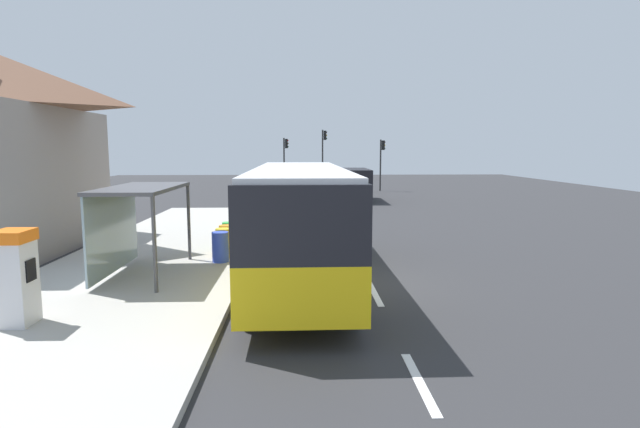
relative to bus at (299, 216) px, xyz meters
name	(u,v)px	position (x,y,z in m)	size (l,w,h in m)	color
ground_plane	(331,217)	(1.71, 13.42, -1.86)	(56.00, 92.00, 0.04)	#2D2D30
sidewalk_platform	(150,266)	(-4.69, 1.42, -1.75)	(6.20, 30.00, 0.18)	#ADAAA3
lane_stripe_seg_0	(420,382)	(1.96, -6.58, -1.84)	(0.16, 2.20, 0.01)	silver
lane_stripe_seg_1	(375,293)	(1.96, -1.58, -1.84)	(0.16, 2.20, 0.01)	silver
lane_stripe_seg_2	(354,254)	(1.96, 3.42, -1.84)	(0.16, 2.20, 0.01)	silver
lane_stripe_seg_3	(343,231)	(1.96, 8.42, -1.84)	(0.16, 2.20, 0.01)	silver
lane_stripe_seg_4	(336,217)	(1.96, 13.42, -1.84)	(0.16, 2.20, 0.01)	silver
lane_stripe_seg_5	(331,206)	(1.96, 18.42, -1.84)	(0.16, 2.20, 0.01)	silver
lane_stripe_seg_6	(327,199)	(1.96, 23.42, -1.84)	(0.16, 2.20, 0.01)	silver
lane_stripe_seg_7	(324,193)	(1.96, 28.42, -1.84)	(0.16, 2.20, 0.01)	silver
bus	(299,216)	(0.00, 0.00, 0.00)	(2.63, 11.03, 3.21)	yellow
white_van	(355,182)	(3.91, 22.11, -0.50)	(2.07, 5.22, 2.30)	black
sedan_near	(347,183)	(4.01, 28.97, -1.05)	(1.99, 4.47, 1.52)	black
ticket_machine	(16,277)	(-5.67, -4.09, -0.67)	(0.66, 0.76, 1.94)	silver
recycling_bin_blue	(220,247)	(-2.49, 1.53, -1.19)	(0.52, 0.52, 0.95)	blue
recycling_bin_yellow	(224,243)	(-2.49, 2.23, -1.19)	(0.52, 0.52, 0.95)	yellow
recycling_bin_orange	(227,239)	(-2.49, 2.93, -1.19)	(0.52, 0.52, 0.95)	orange
recycling_bin_green	(230,236)	(-2.49, 3.63, -1.19)	(0.52, 0.52, 0.95)	green
traffic_light_near_side	(382,157)	(7.22, 30.61, 1.21)	(0.49, 0.28, 4.56)	#2D2D2D
traffic_light_far_side	(285,156)	(-1.38, 31.41, 1.30)	(0.49, 0.28, 4.71)	#2D2D2D
traffic_light_median	(324,150)	(2.11, 32.21, 1.76)	(0.49, 0.28, 5.46)	#2D2D2D
bus_shelter	(131,207)	(-4.70, 0.03, 0.25)	(1.80, 4.00, 2.50)	#4C4C51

